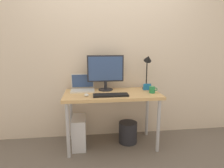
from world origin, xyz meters
name	(u,v)px	position (x,y,z in m)	size (l,w,h in m)	color
ground_plane	(112,144)	(0.00, 0.00, 0.00)	(6.00, 6.00, 0.00)	#665B51
back_wall	(109,50)	(0.00, 0.36, 1.30)	(4.40, 0.04, 2.60)	beige
desk	(112,98)	(0.00, 0.00, 0.67)	(1.26, 0.60, 0.75)	tan
monitor	(106,71)	(-0.07, 0.17, 1.02)	(0.50, 0.20, 0.49)	#232328
laptop	(83,86)	(-0.39, 0.18, 0.81)	(0.32, 0.26, 0.23)	silver
desk_lamp	(148,64)	(0.53, 0.17, 1.11)	(0.11, 0.16, 0.51)	black
keyboard	(111,95)	(-0.04, -0.16, 0.76)	(0.44, 0.14, 0.02)	black
mouse	(86,95)	(-0.34, -0.14, 0.77)	(0.06, 0.09, 0.03)	silver
coffee_mug	(152,90)	(0.53, -0.07, 0.79)	(0.11, 0.08, 0.09)	#268C4C
photo_frame	(147,87)	(0.51, 0.09, 0.80)	(0.11, 0.02, 0.09)	#1E72BF
computer_tower	(79,132)	(-0.45, 0.01, 0.21)	(0.18, 0.36, 0.42)	silver
wastebasket	(128,132)	(0.23, 0.04, 0.15)	(0.26, 0.26, 0.30)	#232328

